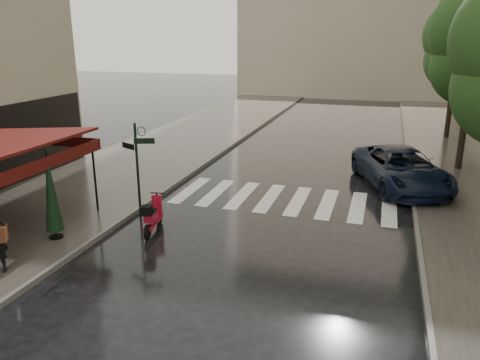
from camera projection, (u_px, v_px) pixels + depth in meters
The scene contains 12 objects.
ground at pixel (126, 261), 12.37m from camera, with size 120.00×120.00×0.00m, color black.
sidewalk_near at pixel (169, 148), 24.57m from camera, with size 6.00×60.00×0.12m, color #38332D.
sidewalk_far at pixel (476, 171), 20.39m from camera, with size 5.50×60.00×0.12m, color #38332D.
curb_near at pixel (223, 152), 23.70m from camera, with size 0.12×60.00×0.16m, color #595651.
curb_far at pixel (409, 165), 21.18m from camera, with size 0.12×60.00×0.16m, color #595651.
crosswalk at pixel (284, 199), 16.99m from camera, with size 7.85×3.20×0.01m.
signpost at pixel (137, 162), 14.90m from camera, with size 1.17×0.29×3.10m.
tree_mid at pixel (476, 38), 18.97m from camera, with size 3.80×3.80×8.34m.
tree_far at pixel (459, 40), 25.34m from camera, with size 3.80×3.80×8.16m.
scooter at pixel (152, 217), 14.02m from camera, with size 0.58×1.61×1.07m.
parked_car at pixel (401, 168), 18.15m from camera, with size 2.54×5.50×1.53m, color black.
parasol_back at pixel (51, 192), 13.10m from camera, with size 0.49×0.49×2.59m.
Camera 1 is at (6.21, -9.78, 5.69)m, focal length 35.00 mm.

